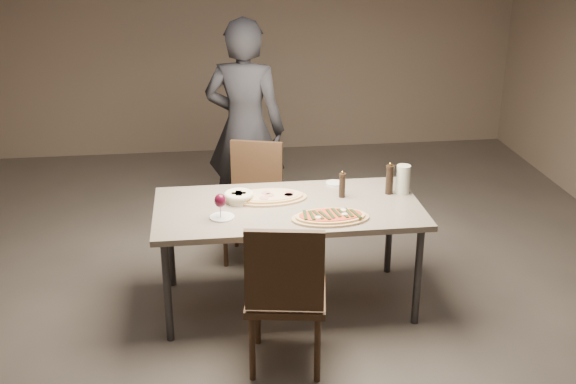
{
  "coord_description": "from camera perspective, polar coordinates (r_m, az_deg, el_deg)",
  "views": [
    {
      "loc": [
        -0.56,
        -4.45,
        2.65
      ],
      "look_at": [
        0.0,
        0.0,
        0.85
      ],
      "focal_mm": 45.0,
      "sensor_mm": 36.0,
      "label": 1
    }
  ],
  "objects": [
    {
      "name": "ham_pizza",
      "position": [
        4.98,
        -1.6,
        -0.39
      ],
      "size": [
        0.54,
        0.3,
        0.04
      ],
      "rotation": [
        0.0,
        0.0,
        0.33
      ],
      "color": "tan",
      "rests_on": "dining_table"
    },
    {
      "name": "room",
      "position": [
        4.65,
        0.0,
        6.3
      ],
      "size": [
        7.0,
        7.0,
        7.0
      ],
      "color": "#564F4A",
      "rests_on": "ground"
    },
    {
      "name": "dining_table",
      "position": [
        4.89,
        0.0,
        -1.71
      ],
      "size": [
        1.8,
        0.9,
        0.75
      ],
      "color": "gray",
      "rests_on": "ground"
    },
    {
      "name": "oil_dish",
      "position": [
        5.25,
        3.66,
        0.7
      ],
      "size": [
        0.12,
        0.12,
        0.01
      ],
      "rotation": [
        0.0,
        0.0,
        0.11
      ],
      "color": "white",
      "rests_on": "dining_table"
    },
    {
      "name": "bread_basket",
      "position": [
        4.92,
        -3.91,
        -0.34
      ],
      "size": [
        0.2,
        0.2,
        0.07
      ],
      "rotation": [
        0.0,
        0.0,
        -0.16
      ],
      "color": "#EEE7C1",
      "rests_on": "dining_table"
    },
    {
      "name": "carafe",
      "position": [
        5.11,
        9.09,
        1.0
      ],
      "size": [
        0.1,
        0.1,
        0.2
      ],
      "rotation": [
        0.0,
        0.0,
        0.24
      ],
      "color": "silver",
      "rests_on": "dining_table"
    },
    {
      "name": "pepper_mill_right",
      "position": [
        5.0,
        4.3,
        0.57
      ],
      "size": [
        0.05,
        0.05,
        0.19
      ],
      "rotation": [
        0.0,
        0.0,
        -0.2
      ],
      "color": "black",
      "rests_on": "dining_table"
    },
    {
      "name": "chair_far",
      "position": [
        5.7,
        -2.69,
        -0.17
      ],
      "size": [
        0.54,
        0.54,
        0.92
      ],
      "rotation": [
        0.0,
        0.0,
        2.85
      ],
      "color": "#3D2919",
      "rests_on": "ground"
    },
    {
      "name": "side_plate",
      "position": [
        4.7,
        -5.23,
        -1.99
      ],
      "size": [
        0.16,
        0.16,
        0.01
      ],
      "rotation": [
        0.0,
        0.0,
        -0.25
      ],
      "color": "white",
      "rests_on": "dining_table"
    },
    {
      "name": "wine_glass",
      "position": [
        4.65,
        -5.38,
        -0.75
      ],
      "size": [
        0.08,
        0.08,
        0.17
      ],
      "rotation": [
        0.0,
        0.0,
        0.38
      ],
      "color": "silver",
      "rests_on": "dining_table"
    },
    {
      "name": "pepper_mill_left",
      "position": [
        5.08,
        8.03,
        1.02
      ],
      "size": [
        0.06,
        0.06,
        0.23
      ],
      "rotation": [
        0.0,
        0.0,
        0.37
      ],
      "color": "black",
      "rests_on": "dining_table"
    },
    {
      "name": "zucchini_pizza",
      "position": [
        4.67,
        3.37,
        -1.97
      ],
      "size": [
        0.51,
        0.28,
        0.05
      ],
      "rotation": [
        0.0,
        0.0,
        -0.38
      ],
      "color": "tan",
      "rests_on": "dining_table"
    },
    {
      "name": "diner",
      "position": [
        5.99,
        -3.42,
        5.0
      ],
      "size": [
        0.77,
        0.63,
        1.83
      ],
      "primitive_type": "imported",
      "rotation": [
        0.0,
        0.0,
        2.82
      ],
      "color": "black",
      "rests_on": "ground"
    },
    {
      "name": "chair_near",
      "position": [
        4.24,
        -0.2,
        -7.75
      ],
      "size": [
        0.54,
        0.54,
        0.99
      ],
      "rotation": [
        0.0,
        0.0,
        -0.17
      ],
      "color": "#3D2919",
      "rests_on": "ground"
    }
  ]
}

